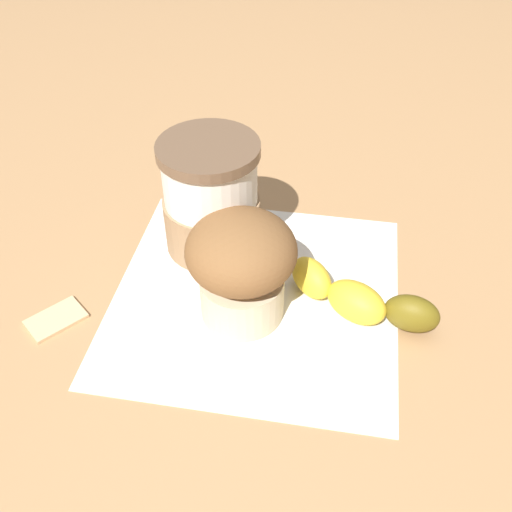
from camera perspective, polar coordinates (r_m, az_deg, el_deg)
ground_plane at (r=0.57m, az=0.00°, el=-3.79°), size 3.00×3.00×0.00m
paper_napkin at (r=0.57m, az=0.00°, el=-3.74°), size 0.29×0.29×0.00m
coffee_cup at (r=0.56m, az=-4.22°, el=4.27°), size 0.09×0.09×0.13m
muffin at (r=0.51m, az=-1.40°, el=-0.81°), size 0.10×0.10×0.10m
banana at (r=0.55m, az=9.73°, el=-4.02°), size 0.15×0.07×0.04m
sugar_packet at (r=0.57m, az=-18.56°, el=-5.62°), size 0.05×0.06×0.01m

